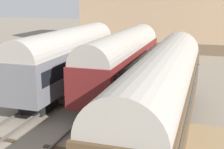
# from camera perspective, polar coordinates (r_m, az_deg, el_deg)

# --- Properties ---
(train_car_brown) EXTENTS (3.11, 17.79, 5.09)m
(train_car_brown) POSITION_cam_1_polar(r_m,az_deg,el_deg) (17.20, 9.34, -2.54)
(train_car_brown) COLOR black
(train_car_brown) RESTS_ON ground
(train_car_grey) EXTENTS (3.05, 15.08, 5.24)m
(train_car_grey) POSITION_cam_1_polar(r_m,az_deg,el_deg) (26.07, -8.09, 3.30)
(train_car_grey) COLOR black
(train_car_grey) RESTS_ON ground
(train_car_maroon) EXTENTS (2.97, 15.65, 5.08)m
(train_car_maroon) POSITION_cam_1_polar(r_m,az_deg,el_deg) (25.46, 1.96, 2.98)
(train_car_maroon) COLOR black
(train_car_maroon) RESTS_ON ground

